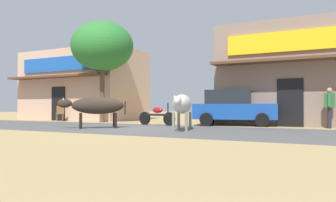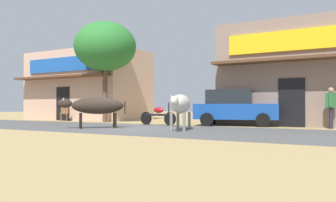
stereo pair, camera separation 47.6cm
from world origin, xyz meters
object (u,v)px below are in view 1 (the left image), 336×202
Objects in this scene: cow_near_brown at (96,106)px; pedestrian_by_shop at (329,104)px; cow_far_dark at (182,104)px; cafe_chair_near_tree at (60,113)px; parked_hatchback_car at (233,107)px; parked_motorcycle at (157,115)px; roadside_tree at (102,46)px.

cow_near_brown is 1.36× the size of pedestrian_by_shop.
cafe_chair_near_tree is (-9.80, 3.44, -0.45)m from cow_far_dark.
cow_near_brown is 9.44m from pedestrian_by_shop.
parked_hatchback_car is 1.98× the size of parked_motorcycle.
cow_far_dark is (3.55, 0.69, 0.05)m from cow_near_brown.
roadside_tree reaches higher than cow_far_dark.
pedestrian_by_shop is 1.79× the size of cafe_chair_near_tree.
pedestrian_by_shop is 14.61m from cafe_chair_near_tree.
parked_hatchback_car is 1.46× the size of cow_far_dark.
cow_near_brown is 0.81× the size of cow_far_dark.
parked_motorcycle is 3.33m from cow_near_brown.
parked_hatchback_car is 1.80× the size of cow_near_brown.
parked_motorcycle is at bearing -7.81° from cafe_chair_near_tree.
cow_near_brown is (-1.04, -3.13, 0.44)m from parked_motorcycle.
roadside_tree is at bearing 165.57° from parked_motorcycle.
roadside_tree is 3.41× the size of pedestrian_by_shop.
parked_hatchback_car is at bearing 24.87° from parked_motorcycle.
cow_near_brown is (-4.26, -4.62, 0.07)m from parked_hatchback_car.
pedestrian_by_shop reaches higher than cow_near_brown.
parked_motorcycle is 0.74× the size of cow_far_dark.
parked_hatchback_car is 10.52m from cafe_chair_near_tree.
cafe_chair_near_tree is at bearing -178.65° from roadside_tree.
cow_near_brown is at bearing -152.16° from pedestrian_by_shop.
parked_hatchback_car is at bearing 3.25° from roadside_tree.
pedestrian_by_shop is at bearing 9.93° from parked_motorcycle.
cow_near_brown is at bearing -132.65° from parked_hatchback_car.
roadside_tree reaches higher than pedestrian_by_shop.
parked_motorcycle is (4.17, -1.07, -3.76)m from roadside_tree.
roadside_tree is 2.04× the size of cow_far_dark.
parked_motorcycle is at bearing 71.62° from cow_near_brown.
cow_near_brown is 3.62m from cow_far_dark.
pedestrian_by_shop is at bearing 1.03° from roadside_tree.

